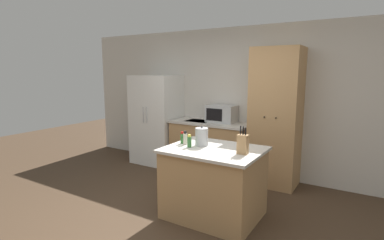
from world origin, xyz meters
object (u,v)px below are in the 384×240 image
at_px(microwave, 222,114).
at_px(kettle, 202,137).
at_px(fire_extinguisher, 135,149).
at_px(spice_bottle_tall_dark, 182,138).
at_px(spice_bottle_short_red, 185,138).
at_px(spice_bottle_green_herb, 189,139).
at_px(spice_bottle_amber_oil, 189,141).
at_px(refrigerator, 156,120).
at_px(knife_block, 243,144).
at_px(pantry_cabinet, 276,118).

xyz_separation_m(microwave, kettle, (0.46, -1.53, -0.08)).
relative_size(kettle, fire_extinguisher, 0.59).
height_order(spice_bottle_tall_dark, spice_bottle_short_red, spice_bottle_short_red).
bearing_deg(spice_bottle_tall_dark, fire_extinguisher, 146.34).
bearing_deg(kettle, spice_bottle_green_herb, 155.81).
bearing_deg(spice_bottle_amber_oil, microwave, 102.42).
height_order(refrigerator, fire_extinguisher, refrigerator).
bearing_deg(knife_block, pantry_cabinet, 92.59).
bearing_deg(refrigerator, microwave, 5.70).
bearing_deg(fire_extinguisher, spice_bottle_amber_oil, -33.50).
xyz_separation_m(spice_bottle_amber_oil, spice_bottle_green_herb, (-0.17, 0.27, -0.04)).
relative_size(spice_bottle_tall_dark, kettle, 0.63).
bearing_deg(kettle, fire_extinguisher, 150.09).
distance_m(pantry_cabinet, kettle, 1.54).
height_order(microwave, spice_bottle_short_red, microwave).
height_order(pantry_cabinet, knife_block, pantry_cabinet).
bearing_deg(spice_bottle_tall_dark, microwave, 96.88).
relative_size(spice_bottle_amber_oil, spice_bottle_green_herb, 1.99).
bearing_deg(spice_bottle_short_red, kettle, 14.87).
xyz_separation_m(pantry_cabinet, microwave, (-0.99, 0.09, -0.02)).
relative_size(microwave, kettle, 2.00).
bearing_deg(spice_bottle_tall_dark, knife_block, -3.63).
relative_size(spice_bottle_tall_dark, spice_bottle_short_red, 0.90).
xyz_separation_m(spice_bottle_short_red, fire_extinguisher, (-2.22, 1.46, -0.78)).
height_order(spice_bottle_short_red, spice_bottle_green_herb, spice_bottle_short_red).
xyz_separation_m(refrigerator, fire_extinguisher, (-0.60, 0.00, -0.69)).
bearing_deg(spice_bottle_tall_dark, spice_bottle_short_red, -17.98).
xyz_separation_m(spice_bottle_short_red, spice_bottle_green_herb, (-0.05, 0.17, -0.04)).
bearing_deg(microwave, spice_bottle_amber_oil, -77.58).
xyz_separation_m(knife_block, spice_bottle_short_red, (-0.81, 0.04, -0.04)).
xyz_separation_m(spice_bottle_short_red, spice_bottle_amber_oil, (0.12, -0.09, -0.01)).
relative_size(pantry_cabinet, spice_bottle_tall_dark, 13.77).
relative_size(spice_bottle_short_red, kettle, 0.70).
xyz_separation_m(kettle, fire_extinguisher, (-2.43, 1.40, -0.81)).
distance_m(refrigerator, pantry_cabinet, 2.38).
bearing_deg(spice_bottle_short_red, spice_bottle_tall_dark, 162.02).
bearing_deg(pantry_cabinet, spice_bottle_amber_oil, -111.36).
distance_m(microwave, kettle, 1.60).
bearing_deg(microwave, fire_extinguisher, -176.12).
bearing_deg(spice_bottle_short_red, spice_bottle_green_herb, 104.64).
bearing_deg(knife_block, spice_bottle_amber_oil, -175.40).
distance_m(refrigerator, kettle, 2.31).
height_order(pantry_cabinet, spice_bottle_tall_dark, pantry_cabinet).
xyz_separation_m(knife_block, spice_bottle_tall_dark, (-0.87, 0.06, -0.04)).
xyz_separation_m(microwave, spice_bottle_amber_oil, (0.37, -1.68, -0.12)).
relative_size(spice_bottle_amber_oil, fire_extinguisher, 0.37).
relative_size(spice_bottle_short_red, spice_bottle_amber_oil, 1.10).
bearing_deg(kettle, pantry_cabinet, 69.86).
bearing_deg(pantry_cabinet, spice_bottle_green_herb, -120.76).
height_order(pantry_cabinet, spice_bottle_green_herb, pantry_cabinet).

